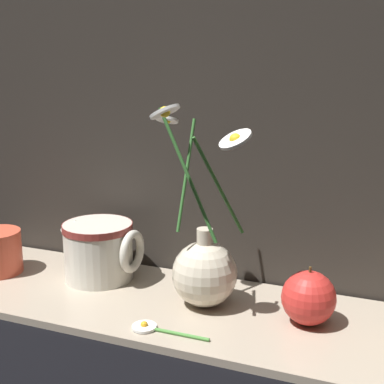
{
  "coord_description": "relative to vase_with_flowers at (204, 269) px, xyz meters",
  "views": [
    {
      "loc": [
        0.29,
        -0.72,
        0.39
      ],
      "look_at": [
        0.01,
        0.0,
        0.2
      ],
      "focal_mm": 50.0,
      "sensor_mm": 36.0,
      "label": 1
    }
  ],
  "objects": [
    {
      "name": "ceramic_pitcher",
      "position": [
        -0.21,
        0.03,
        -0.0
      ],
      "size": [
        0.15,
        0.12,
        0.11
      ],
      "color": "beige",
      "rests_on": "shelf"
    },
    {
      "name": "shelf",
      "position": [
        -0.02,
        -0.01,
        -0.07
      ],
      "size": [
        0.89,
        0.26,
        0.01
      ],
      "color": "tan",
      "rests_on": "ground_plane"
    },
    {
      "name": "loose_daisy",
      "position": [
        -0.04,
        -0.11,
        -0.06
      ],
      "size": [
        0.12,
        0.04,
        0.01
      ],
      "color": "#4C8E3D",
      "rests_on": "shelf"
    },
    {
      "name": "ground_plane",
      "position": [
        -0.02,
        -0.01,
        -0.07
      ],
      "size": [
        6.0,
        6.0,
        0.0
      ],
      "primitive_type": "plane",
      "color": "black"
    },
    {
      "name": "orange_fruit",
      "position": [
        0.16,
        -0.0,
        -0.02
      ],
      "size": [
        0.08,
        0.08,
        0.09
      ],
      "color": "red",
      "rests_on": "shelf"
    },
    {
      "name": "vase_with_flowers",
      "position": [
        0.0,
        0.0,
        0.0
      ],
      "size": [
        0.18,
        0.17,
        0.32
      ],
      "color": "beige",
      "rests_on": "shelf"
    }
  ]
}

